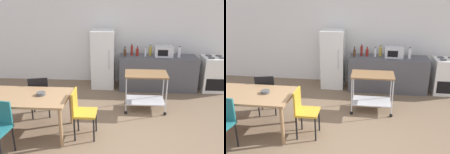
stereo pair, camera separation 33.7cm
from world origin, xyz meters
TOP-DOWN VIEW (x-y plane):
  - ground_plane at (0.00, 0.00)m, footprint 12.00×12.00m
  - back_wall at (0.00, 3.20)m, footprint 8.40×0.12m
  - kitchen_counter at (0.90, 2.60)m, footprint 2.00×0.64m
  - dining_table at (-1.68, 0.24)m, footprint 1.50×0.90m
  - chair_black at (-1.69, 0.88)m, footprint 0.49×0.49m
  - chair_mustard at (-0.70, 0.19)m, footprint 0.40×0.40m
  - stove_oven at (2.35, 2.62)m, footprint 0.60×0.61m
  - refrigerator at (-0.55, 2.70)m, footprint 0.60×0.63m
  - kitchen_cart at (0.51, 1.34)m, footprint 0.91×0.57m
  - bottle_hot_sauce at (0.03, 2.54)m, footprint 0.06×0.06m
  - bottle_sparkling_water at (0.21, 2.67)m, footprint 0.06×0.06m
  - bottle_soy_sauce at (0.35, 2.64)m, footprint 0.07×0.07m
  - bottle_sesame_oil at (0.56, 2.58)m, footprint 0.06×0.06m
  - bottle_wine at (0.69, 2.69)m, footprint 0.07×0.07m
  - microwave at (1.03, 2.62)m, footprint 0.46×0.35m
  - bottle_vinegar at (1.41, 2.54)m, footprint 0.08×0.08m
  - fruit_bowl at (-1.44, 0.28)m, footprint 0.16×0.16m

SIDE VIEW (x-z plane):
  - ground_plane at x=0.00m, z-range 0.00..0.00m
  - kitchen_counter at x=0.90m, z-range 0.00..0.90m
  - stove_oven at x=2.35m, z-range -0.01..0.91m
  - chair_black at x=-1.69m, z-range 0.07..0.96m
  - chair_mustard at x=-0.70m, z-range 0.07..0.96m
  - kitchen_cart at x=0.51m, z-range 0.15..1.00m
  - dining_table at x=-1.68m, z-range 0.30..1.05m
  - refrigerator at x=-0.55m, z-range 0.00..1.55m
  - fruit_bowl at x=-1.44m, z-range 0.75..0.80m
  - bottle_soy_sauce at x=0.35m, z-range 0.88..1.12m
  - bottle_hot_sauce at x=0.03m, z-range 0.87..1.13m
  - bottle_sesame_oil at x=0.56m, z-range 0.88..1.13m
  - bottle_wine at x=0.69m, z-range 0.88..1.16m
  - bottle_vinegar at x=1.41m, z-range 0.88..1.16m
  - microwave at x=1.03m, z-range 0.90..1.16m
  - bottle_sparkling_water at x=0.21m, z-range 0.88..1.18m
  - back_wall at x=0.00m, z-range 0.00..2.90m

